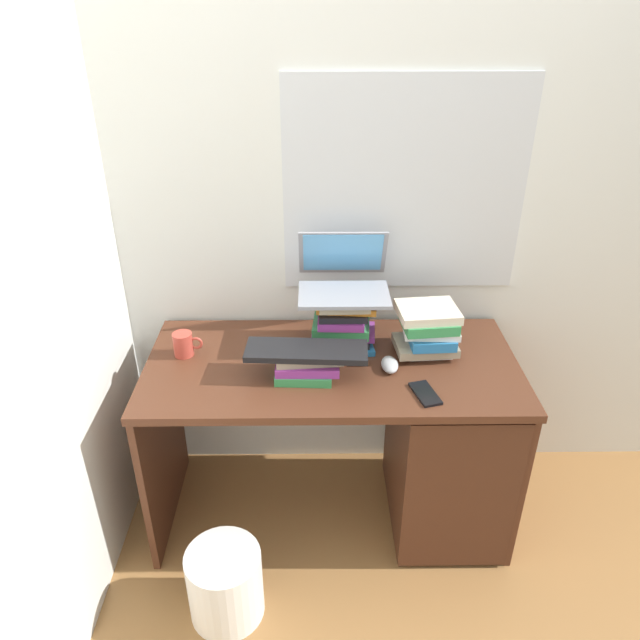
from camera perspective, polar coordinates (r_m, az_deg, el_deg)
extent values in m
plane|color=olive|center=(2.65, 1.00, -17.63)|extent=(6.00, 6.00, 0.00)
cube|color=silver|center=(2.27, 1.04, 13.07)|extent=(6.00, 0.05, 2.60)
cube|color=silver|center=(2.27, 8.09, 12.48)|extent=(0.90, 0.01, 0.80)
cube|color=silver|center=(2.08, -23.24, 9.19)|extent=(0.05, 6.00, 2.60)
cube|color=#4C2819|center=(2.18, 1.17, -4.42)|extent=(1.36, 0.64, 0.03)
cube|color=#4C2819|center=(2.48, -14.87, -11.53)|extent=(0.02, 0.59, 0.71)
cube|color=#4C2819|center=(2.51, 16.78, -11.20)|extent=(0.02, 0.59, 0.71)
cube|color=#442416|center=(2.43, 12.01, -11.97)|extent=(0.41, 0.55, 0.67)
cube|color=#2672B2|center=(2.27, 2.37, -2.23)|extent=(0.22, 0.20, 0.02)
cube|color=black|center=(2.27, 2.49, -1.64)|extent=(0.17, 0.16, 0.02)
cube|color=#8C338C|center=(2.26, 2.27, -1.08)|extent=(0.25, 0.15, 0.02)
cube|color=#338C4C|center=(2.23, 2.04, -0.57)|extent=(0.22, 0.17, 0.04)
cube|color=#8C338C|center=(2.21, 2.02, 0.12)|extent=(0.18, 0.16, 0.03)
cube|color=black|center=(2.20, 2.18, 0.76)|extent=(0.18, 0.14, 0.02)
cube|color=orange|center=(2.20, 2.59, 1.47)|extent=(0.23, 0.15, 0.02)
cube|color=gray|center=(2.17, 2.26, 1.87)|extent=(0.19, 0.18, 0.02)
cube|color=#338C4C|center=(2.09, -1.54, -5.03)|extent=(0.20, 0.15, 0.03)
cube|color=#8C338C|center=(2.07, -1.22, -4.27)|extent=(0.22, 0.14, 0.03)
cube|color=gray|center=(2.07, -1.08, -3.40)|extent=(0.24, 0.15, 0.03)
cube|color=white|center=(2.27, 10.27, -2.74)|extent=(0.17, 0.14, 0.02)
cube|color=gray|center=(2.24, 10.05, -2.39)|extent=(0.23, 0.18, 0.03)
cube|color=#2672B2|center=(2.23, 10.47, -1.48)|extent=(0.17, 0.20, 0.04)
cube|color=white|center=(2.21, 10.57, -0.87)|extent=(0.21, 0.15, 0.03)
cube|color=#338C4C|center=(2.19, 10.38, -0.21)|extent=(0.20, 0.18, 0.04)
cube|color=beige|center=(2.18, 10.29, 0.79)|extent=(0.23, 0.20, 0.03)
cube|color=gray|center=(2.18, 2.31, 2.42)|extent=(0.33, 0.22, 0.01)
cube|color=gray|center=(2.27, 2.19, 6.46)|extent=(0.33, 0.09, 0.20)
cube|color=#59A5E5|center=(2.26, 2.20, 6.46)|extent=(0.30, 0.08, 0.17)
cube|color=black|center=(2.05, -1.31, -2.98)|extent=(0.43, 0.16, 0.02)
ellipsoid|color=#A5A8AD|center=(2.14, 6.70, -4.27)|extent=(0.06, 0.10, 0.04)
cylinder|color=#B23F33|center=(2.25, -13.00, -2.29)|extent=(0.07, 0.07, 0.09)
torus|color=#B23F33|center=(2.24, -11.81, -2.19)|extent=(0.05, 0.01, 0.05)
cube|color=black|center=(2.03, 10.06, -6.96)|extent=(0.10, 0.15, 0.01)
cylinder|color=silver|center=(2.26, -9.08, -23.71)|extent=(0.26, 0.26, 0.28)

